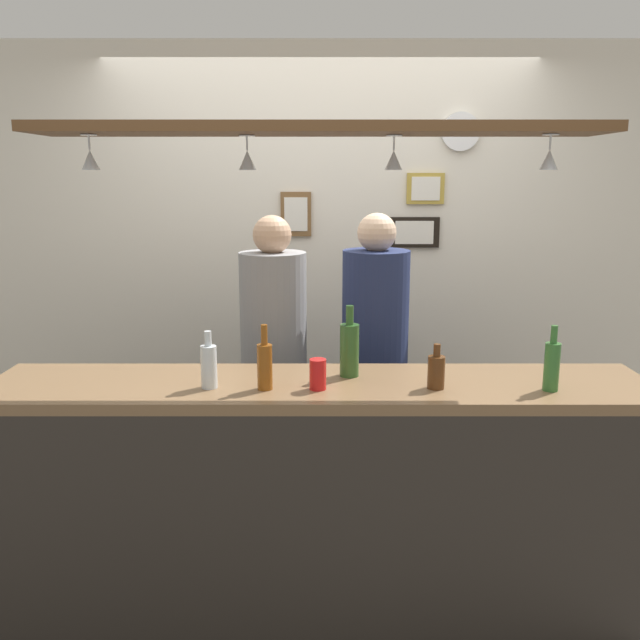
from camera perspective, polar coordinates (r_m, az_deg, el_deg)
ground_plane at (r=3.49m, az=0.00°, el=-19.70°), size 8.00×8.00×0.00m
back_wall at (r=4.10m, az=-0.00°, el=4.56°), size 4.40×0.06×2.60m
bar_counter at (r=2.72m, az=0.00°, el=-12.99°), size 2.70×0.55×1.02m
overhead_glass_rack at (r=2.67m, az=0.00°, el=15.93°), size 2.20×0.36×0.04m
hanging_wineglass_far_left at (r=2.79m, az=-18.92°, el=12.83°), size 0.07×0.07×0.13m
hanging_wineglass_left at (r=2.72m, az=-6.18°, el=13.43°), size 0.07×0.07×0.13m
hanging_wineglass_center_left at (r=2.71m, az=6.27°, el=13.44°), size 0.07×0.07×0.13m
hanging_wineglass_center at (r=2.76m, az=18.88°, el=12.85°), size 0.07×0.07×0.13m
person_left_grey_shirt at (r=3.46m, az=-3.95°, el=-2.04°), size 0.34×0.34×1.65m
person_right_navy_shirt at (r=3.46m, az=4.68°, el=-1.92°), size 0.34×0.34×1.66m
bottle_beer_green_import at (r=2.76m, az=19.08°, el=-3.62°), size 0.06×0.06×0.26m
bottle_beer_brown_stubby at (r=2.68m, az=9.84°, el=-4.29°), size 0.07×0.07×0.18m
bottle_champagne_green at (r=2.79m, az=2.51°, el=-2.43°), size 0.08×0.08×0.30m
bottle_soda_clear at (r=2.68m, az=-9.41°, el=-3.81°), size 0.06×0.06×0.23m
bottle_beer_amber_tall at (r=2.63m, az=-4.71°, el=-3.80°), size 0.06×0.06×0.26m
drink_can at (r=2.63m, az=-0.18°, el=-4.63°), size 0.07×0.07×0.12m
picture_frame_crest at (r=4.03m, az=-2.06°, el=8.97°), size 0.18×0.02×0.26m
picture_frame_upper_small at (r=4.07m, az=8.94°, el=10.97°), size 0.22×0.02×0.18m
picture_frame_lower_pair at (r=4.07m, az=7.99°, el=7.38°), size 0.30×0.02×0.18m
wall_clock at (r=4.10m, az=11.84°, el=15.39°), size 0.22×0.03×0.22m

